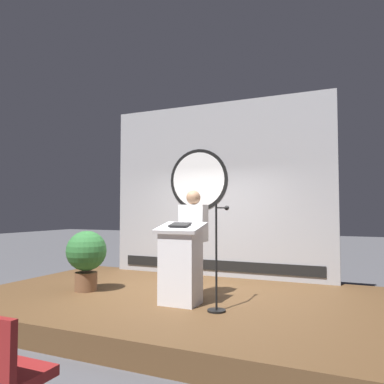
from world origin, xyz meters
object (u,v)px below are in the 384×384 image
at_px(microphone_stand, 218,272).
at_px(potted_plant, 86,254).
at_px(audience_chair_left, 5,368).
at_px(podium, 181,264).
at_px(speaker_person, 193,242).

xyz_separation_m(microphone_stand, potted_plant, (-2.38, 0.25, 0.09)).
relative_size(potted_plant, audience_chair_left, 1.10).
bearing_deg(microphone_stand, audience_chair_left, -102.48).
bearing_deg(audience_chair_left, microphone_stand, 77.52).
height_order(podium, audience_chair_left, podium).
relative_size(microphone_stand, potted_plant, 1.43).
bearing_deg(speaker_person, podium, -88.63).
height_order(podium, speaker_person, speaker_person).
distance_m(microphone_stand, audience_chair_left, 2.83).
bearing_deg(audience_chair_left, potted_plant, 120.54).
distance_m(podium, potted_plant, 1.80).
height_order(speaker_person, audience_chair_left, speaker_person).
bearing_deg(potted_plant, microphone_stand, -6.08).
distance_m(speaker_person, microphone_stand, 0.89).
bearing_deg(podium, microphone_stand, -8.40).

